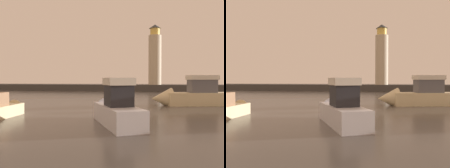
{
  "view_description": "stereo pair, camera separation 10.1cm",
  "coord_description": "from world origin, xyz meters",
  "views": [
    {
      "loc": [
        2.47,
        -1.02,
        2.92
      ],
      "look_at": [
        -0.73,
        18.61,
        2.49
      ],
      "focal_mm": 37.74,
      "sensor_mm": 36.0,
      "label": 1
    },
    {
      "loc": [
        2.57,
        -1.0,
        2.92
      ],
      "look_at": [
        -0.73,
        18.61,
        2.49
      ],
      "focal_mm": 37.74,
      "sensor_mm": 36.0,
      "label": 2
    }
  ],
  "objects": [
    {
      "name": "motorboat_2",
      "position": [
        6.74,
        25.98,
        1.08
      ],
      "size": [
        9.03,
        4.17,
        3.72
      ],
      "color": "beige",
      "rests_on": "ground_plane"
    },
    {
      "name": "mooring_buoy",
      "position": [
        -0.04,
        19.7,
        0.47
      ],
      "size": [
        0.93,
        0.93,
        0.93
      ],
      "primitive_type": "sphere",
      "color": "#EA5919",
      "rests_on": "ground_plane"
    },
    {
      "name": "ground_plane",
      "position": [
        0.0,
        28.06,
        0.0
      ],
      "size": [
        220.0,
        220.0,
        0.0
      ],
      "primitive_type": "plane",
      "color": "#4C4742"
    },
    {
      "name": "lighthouse",
      "position": [
        3.53,
        56.12,
        8.35
      ],
      "size": [
        3.02,
        3.02,
        14.34
      ],
      "color": "beige",
      "rests_on": "breakwater"
    },
    {
      "name": "breakwater",
      "position": [
        0.0,
        56.12,
        0.78
      ],
      "size": [
        92.91,
        4.28,
        1.56
      ],
      "primitive_type": "cube",
      "color": "#423F3D",
      "rests_on": "ground_plane"
    },
    {
      "name": "motorboat_0",
      "position": [
        0.11,
        14.32,
        0.94
      ],
      "size": [
        4.6,
        7.11,
        3.2
      ],
      "color": "silver",
      "rests_on": "ground_plane"
    },
    {
      "name": "motorboat_1",
      "position": [
        -8.66,
        15.52,
        0.62
      ],
      "size": [
        1.51,
        5.61,
        2.1
      ],
      "color": "beige",
      "rests_on": "ground_plane"
    }
  ]
}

